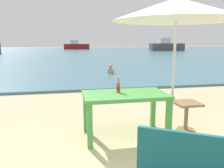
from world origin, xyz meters
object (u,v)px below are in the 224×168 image
beer_bottle_amber (118,87)px  swimmer_person (110,70)px  boat_sailboat (76,46)px  side_table_wood (186,112)px  boat_fishing_trawler (166,46)px  picnic_table_green (125,100)px  patio_umbrella (177,10)px

beer_bottle_amber → swimmer_person: 7.42m
boat_sailboat → swimmer_person: bearing=-90.2°
side_table_wood → beer_bottle_amber: bearing=176.3°
beer_bottle_amber → side_table_wood: (1.25, -0.08, -0.50)m
boat_fishing_trawler → picnic_table_green: bearing=-115.7°
beer_bottle_amber → side_table_wood: beer_bottle_amber is taller
patio_umbrella → picnic_table_green: bearing=172.7°
picnic_table_green → boat_fishing_trawler: size_ratio=0.25×
side_table_wood → boat_sailboat: boat_sailboat is taller
side_table_wood → boat_fishing_trawler: bearing=66.0°
beer_bottle_amber → patio_umbrella: size_ratio=0.12×
picnic_table_green → boat_fishing_trawler: bearing=64.3°
patio_umbrella → boat_fishing_trawler: patio_umbrella is taller
patio_umbrella → boat_fishing_trawler: size_ratio=0.42×
boat_sailboat → side_table_wood: bearing=-90.3°
beer_bottle_amber → side_table_wood: size_ratio=0.49×
picnic_table_green → swimmer_person: 7.49m
side_table_wood → boat_fishing_trawler: boat_fishing_trawler is taller
patio_umbrella → swimmer_person: patio_umbrella is taller
boat_sailboat → boat_fishing_trawler: bearing=-33.0°
picnic_table_green → swimmer_person: bearing=80.7°
beer_bottle_amber → swimmer_person: size_ratio=0.65×
patio_umbrella → boat_sailboat: size_ratio=0.49×
patio_umbrella → swimmer_person: 7.72m
side_table_wood → boat_fishing_trawler: size_ratio=0.10×
beer_bottle_amber → patio_umbrella: bearing=-12.3°
side_table_wood → patio_umbrella: bearing=-161.4°
side_table_wood → boat_sailboat: bearing=89.7°
patio_umbrella → side_table_wood: 1.80m
picnic_table_green → patio_umbrella: size_ratio=0.61×
boat_fishing_trawler → beer_bottle_amber: bearing=-115.9°
picnic_table_green → boat_sailboat: bearing=88.1°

